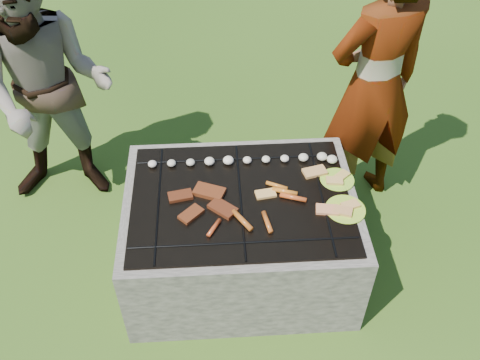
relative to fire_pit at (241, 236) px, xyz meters
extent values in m
plane|color=#214711|center=(0.00, 0.00, -0.28)|extent=(60.00, 60.00, 0.00)
cube|color=#A39C91|center=(0.00, 0.41, 0.02)|extent=(1.30, 0.18, 0.60)
cube|color=gray|center=(0.00, -0.41, 0.02)|extent=(1.30, 0.18, 0.60)
cube|color=gray|center=(-0.56, 0.00, 0.02)|extent=(0.18, 0.64, 0.60)
cube|color=#9C958B|center=(0.56, 0.00, 0.02)|extent=(0.18, 0.64, 0.60)
cube|color=black|center=(0.00, 0.00, -0.04)|extent=(0.94, 0.64, 0.48)
sphere|color=#FF5914|center=(0.00, 0.00, 0.18)|extent=(0.10, 0.10, 0.10)
cube|color=black|center=(0.00, 0.00, 0.32)|extent=(1.20, 0.90, 0.01)
cylinder|color=black|center=(-0.45, 0.00, 0.33)|extent=(0.01, 0.88, 0.01)
cylinder|color=black|center=(0.00, 0.00, 0.33)|extent=(0.01, 0.88, 0.01)
cylinder|color=black|center=(0.45, 0.00, 0.33)|extent=(0.01, 0.88, 0.01)
cylinder|color=black|center=(0.00, -0.32, 0.33)|extent=(1.18, 0.01, 0.01)
cylinder|color=black|center=(0.00, 0.32, 0.33)|extent=(1.18, 0.01, 0.01)
ellipsoid|color=beige|center=(-0.50, 0.29, 0.35)|extent=(0.05, 0.05, 0.04)
ellipsoid|color=beige|center=(-0.39, 0.29, 0.35)|extent=(0.05, 0.05, 0.04)
ellipsoid|color=beige|center=(-0.28, 0.29, 0.35)|extent=(0.05, 0.05, 0.04)
ellipsoid|color=beige|center=(-0.16, 0.29, 0.35)|extent=(0.06, 0.06, 0.04)
ellipsoid|color=white|center=(-0.05, 0.29, 0.35)|extent=(0.06, 0.06, 0.04)
ellipsoid|color=silver|center=(0.06, 0.29, 0.35)|extent=(0.05, 0.05, 0.04)
ellipsoid|color=beige|center=(0.17, 0.29, 0.35)|extent=(0.05, 0.05, 0.04)
ellipsoid|color=silver|center=(0.28, 0.29, 0.35)|extent=(0.05, 0.05, 0.04)
ellipsoid|color=beige|center=(0.39, 0.29, 0.35)|extent=(0.06, 0.06, 0.04)
ellipsoid|color=beige|center=(0.50, 0.29, 0.35)|extent=(0.06, 0.06, 0.04)
ellipsoid|color=beige|center=(0.56, 0.26, 0.35)|extent=(0.06, 0.06, 0.04)
cube|color=brown|center=(-0.33, 0.03, 0.34)|extent=(0.14, 0.10, 0.02)
cube|color=#A0441D|center=(-0.17, 0.05, 0.34)|extent=(0.19, 0.15, 0.02)
cube|color=#933A1A|center=(-0.27, -0.11, 0.34)|extent=(0.15, 0.15, 0.02)
cube|color=maroon|center=(-0.10, -0.08, 0.34)|extent=(0.17, 0.17, 0.02)
cylinder|color=orange|center=(0.21, 0.07, 0.34)|extent=(0.12, 0.08, 0.02)
cylinder|color=orange|center=(0.25, 0.02, 0.34)|extent=(0.14, 0.07, 0.03)
cylinder|color=#DD4424|center=(0.29, -0.03, 0.34)|extent=(0.15, 0.08, 0.03)
cylinder|color=#C87320|center=(0.00, -0.18, 0.34)|extent=(0.11, 0.15, 0.03)
cylinder|color=#BD701F|center=(0.13, -0.20, 0.34)|extent=(0.05, 0.15, 0.03)
cylinder|color=#BD541F|center=(-0.15, -0.22, 0.34)|extent=(0.08, 0.12, 0.02)
cube|color=#E8CD76|center=(0.14, 0.01, 0.34)|extent=(0.12, 0.08, 0.01)
cube|color=#F1B17B|center=(0.46, -0.13, 0.34)|extent=(0.13, 0.09, 0.02)
cube|color=#D9B56F|center=(0.44, 0.17, 0.34)|extent=(0.15, 0.11, 0.02)
cylinder|color=#D5F23A|center=(0.56, 0.11, 0.32)|extent=(0.22, 0.22, 0.01)
cube|color=#F8D67F|center=(0.54, 0.09, 0.34)|extent=(0.10, 0.07, 0.02)
cube|color=tan|center=(0.59, 0.13, 0.34)|extent=(0.10, 0.10, 0.01)
cylinder|color=yellow|center=(0.56, -0.12, 0.32)|extent=(0.22, 0.22, 0.01)
cube|color=#DDAD71|center=(0.54, -0.14, 0.34)|extent=(0.12, 0.09, 0.02)
cube|color=#E8CE76|center=(0.59, -0.10, 0.34)|extent=(0.11, 0.08, 0.02)
imported|color=gray|center=(0.85, 0.62, 0.61)|extent=(0.75, 0.61, 1.78)
imported|color=#A09386|center=(-1.13, 0.76, 0.56)|extent=(0.83, 0.65, 1.69)
camera|label=1|loc=(-0.13, -2.05, 2.44)|focal=40.00mm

